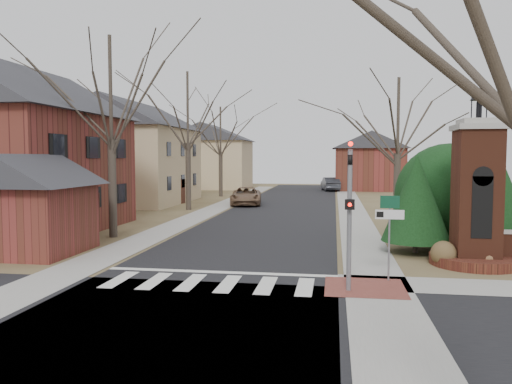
% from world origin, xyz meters
% --- Properties ---
extents(ground, '(120.00, 120.00, 0.00)m').
position_xyz_m(ground, '(0.00, 0.00, 0.00)').
color(ground, brown).
rests_on(ground, ground).
extents(main_street, '(8.00, 70.00, 0.01)m').
position_xyz_m(main_street, '(0.00, 22.00, 0.01)').
color(main_street, black).
rests_on(main_street, ground).
extents(cross_street, '(120.00, 8.00, 0.01)m').
position_xyz_m(cross_street, '(0.00, -3.00, 0.01)').
color(cross_street, black).
rests_on(cross_street, ground).
extents(crosswalk_zone, '(8.00, 2.20, 0.02)m').
position_xyz_m(crosswalk_zone, '(0.00, 0.80, 0.01)').
color(crosswalk_zone, silver).
rests_on(crosswalk_zone, ground).
extents(stop_bar, '(8.00, 0.35, 0.02)m').
position_xyz_m(stop_bar, '(0.00, 2.30, 0.01)').
color(stop_bar, silver).
rests_on(stop_bar, ground).
extents(sidewalk_right_main, '(2.00, 60.00, 0.02)m').
position_xyz_m(sidewalk_right_main, '(5.20, 22.00, 0.01)').
color(sidewalk_right_main, gray).
rests_on(sidewalk_right_main, ground).
extents(sidewalk_left, '(2.00, 60.00, 0.02)m').
position_xyz_m(sidewalk_left, '(-5.20, 22.00, 0.01)').
color(sidewalk_left, gray).
rests_on(sidewalk_left, ground).
extents(curb_apron, '(2.40, 2.40, 0.02)m').
position_xyz_m(curb_apron, '(4.80, 1.00, 0.01)').
color(curb_apron, brown).
rests_on(curb_apron, ground).
extents(traffic_signal_pole, '(0.28, 0.41, 4.50)m').
position_xyz_m(traffic_signal_pole, '(4.30, 0.57, 2.59)').
color(traffic_signal_pole, slate).
rests_on(traffic_signal_pole, ground).
extents(sign_post, '(0.90, 0.07, 2.75)m').
position_xyz_m(sign_post, '(5.59, 1.99, 1.95)').
color(sign_post, slate).
rests_on(sign_post, ground).
extents(brick_gate_monument, '(3.20, 3.20, 6.47)m').
position_xyz_m(brick_gate_monument, '(9.00, 4.99, 2.17)').
color(brick_gate_monument, '#5A2A1A').
rests_on(brick_gate_monument, ground).
extents(house_brick_left, '(9.80, 11.80, 9.42)m').
position_xyz_m(house_brick_left, '(-13.01, 9.99, 4.66)').
color(house_brick_left, maroon).
rests_on(house_brick_left, ground).
extents(house_stucco_left, '(9.80, 12.80, 9.28)m').
position_xyz_m(house_stucco_left, '(-13.50, 27.00, 4.59)').
color(house_stucco_left, tan).
rests_on(house_stucco_left, ground).
extents(garage_left, '(4.80, 4.80, 4.29)m').
position_xyz_m(garage_left, '(-8.52, 4.49, 2.24)').
color(garage_left, maroon).
rests_on(garage_left, ground).
extents(house_distant_left, '(10.80, 8.80, 8.53)m').
position_xyz_m(house_distant_left, '(-12.01, 48.00, 4.25)').
color(house_distant_left, tan).
rests_on(house_distant_left, ground).
extents(house_distant_right, '(8.80, 8.80, 7.30)m').
position_xyz_m(house_distant_right, '(7.99, 47.99, 3.65)').
color(house_distant_right, maroon).
rests_on(house_distant_right, ground).
extents(evergreen_near, '(2.80, 2.80, 4.10)m').
position_xyz_m(evergreen_near, '(7.20, 7.00, 2.30)').
color(evergreen_near, '#473D33').
rests_on(evergreen_near, ground).
extents(evergreen_mid, '(3.40, 3.40, 4.70)m').
position_xyz_m(evergreen_mid, '(10.50, 8.20, 2.60)').
color(evergreen_mid, '#473D33').
rests_on(evergreen_mid, ground).
extents(evergreen_mass, '(4.80, 4.80, 4.80)m').
position_xyz_m(evergreen_mass, '(9.00, 9.50, 2.40)').
color(evergreen_mass, black).
rests_on(evergreen_mass, ground).
extents(bare_tree_0, '(8.05, 8.05, 11.15)m').
position_xyz_m(bare_tree_0, '(-7.00, 9.00, 7.70)').
color(bare_tree_0, '#473D33').
rests_on(bare_tree_0, ground).
extents(bare_tree_1, '(8.40, 8.40, 11.64)m').
position_xyz_m(bare_tree_1, '(-7.00, 22.00, 8.03)').
color(bare_tree_1, '#473D33').
rests_on(bare_tree_1, ground).
extents(bare_tree_2, '(7.35, 7.35, 10.19)m').
position_xyz_m(bare_tree_2, '(-7.50, 35.00, 7.03)').
color(bare_tree_2, '#473D33').
rests_on(bare_tree_2, ground).
extents(bare_tree_3, '(7.00, 7.00, 9.70)m').
position_xyz_m(bare_tree_3, '(7.50, 16.00, 6.69)').
color(bare_tree_3, '#473D33').
rests_on(bare_tree_3, ground).
extents(pickup_truck, '(3.12, 5.56, 1.47)m').
position_xyz_m(pickup_truck, '(-3.40, 26.54, 0.73)').
color(pickup_truck, brown).
rests_on(pickup_truck, ground).
extents(distant_car, '(2.49, 5.07, 1.60)m').
position_xyz_m(distant_car, '(3.40, 45.28, 0.80)').
color(distant_car, '#313238').
rests_on(distant_car, ground).
extents(dry_shrub_left, '(0.92, 0.92, 0.92)m').
position_xyz_m(dry_shrub_left, '(7.82, 4.60, 0.46)').
color(dry_shrub_left, brown).
rests_on(dry_shrub_left, ground).
extents(dry_shrub_right, '(0.75, 0.75, 0.75)m').
position_xyz_m(dry_shrub_right, '(9.30, 4.60, 0.37)').
color(dry_shrub_right, brown).
rests_on(dry_shrub_right, ground).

